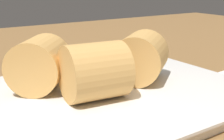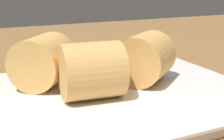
{
  "view_description": "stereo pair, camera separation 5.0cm",
  "coord_description": "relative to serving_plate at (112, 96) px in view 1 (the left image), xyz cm",
  "views": [
    {
      "loc": [
        17.55,
        26.22,
        16.06
      ],
      "look_at": [
        -1.51,
        -2.71,
        5.98
      ],
      "focal_mm": 50.0,
      "sensor_mm": 36.0,
      "label": 1
    },
    {
      "loc": [
        13.18,
        28.66,
        16.06
      ],
      "look_at": [
        -1.51,
        -2.71,
        5.98
      ],
      "focal_mm": 50.0,
      "sensor_mm": 36.0,
      "label": 2
    }
  ],
  "objects": [
    {
      "name": "serving_plate",
      "position": [
        0.0,
        0.0,
        0.0
      ],
      "size": [
        32.86,
        25.5,
        1.5
      ],
      "color": "white",
      "rests_on": "table_surface"
    },
    {
      "name": "roll_front_left",
      "position": [
        -5.43,
        -1.37,
        3.84
      ],
      "size": [
        8.92,
        8.88,
        6.2
      ],
      "color": "#DBA356",
      "rests_on": "serving_plate"
    },
    {
      "name": "spoon",
      "position": [
        5.07,
        -16.55,
        -0.17
      ],
      "size": [
        19.52,
        4.58,
        1.32
      ],
      "color": "#B2B2B7",
      "rests_on": "table_surface"
    },
    {
      "name": "table_surface",
      "position": [
        1.51,
        2.71,
        -1.76
      ],
      "size": [
        180.0,
        140.0,
        2.0
      ],
      "color": "olive",
      "rests_on": "ground"
    },
    {
      "name": "roll_front_right",
      "position": [
        6.52,
        -5.32,
        3.84
      ],
      "size": [
        8.9,
        8.94,
        6.2
      ],
      "color": "#DBA356",
      "rests_on": "serving_plate"
    },
    {
      "name": "roll_back_left",
      "position": [
        2.54,
        1.27,
        3.84
      ],
      "size": [
        7.86,
        6.88,
        6.2
      ],
      "color": "#DBA356",
      "rests_on": "serving_plate"
    }
  ]
}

